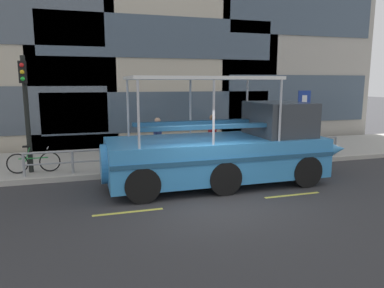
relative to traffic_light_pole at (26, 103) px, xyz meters
The scene contains 12 objects.
ground_plane 7.06m from the traffic_light_pole, 37.31° to the right, with size 120.00×120.00×0.00m, color #333335.
sidewalk 6.01m from the traffic_light_pole, 17.26° to the left, with size 32.00×4.80×0.18m, color #A8A59E.
curb_edge 5.86m from the traffic_light_pole, ahead, with size 32.00×0.18×0.18m, color #B2ADA3.
lane_centreline 7.30m from the traffic_light_pole, 40.08° to the right, with size 25.80×0.12×0.01m.
curb_guardrail 6.33m from the traffic_light_pole, ahead, with size 12.41×0.09×0.81m.
traffic_light_pole is the anchor object (origin of this frame).
parking_sign 10.96m from the traffic_light_pole, ahead, with size 0.60×0.12×2.75m.
leaned_bicycle 2.04m from the traffic_light_pole, 23.07° to the right, with size 1.74×0.46×0.96m.
duck_tour_boat 7.05m from the traffic_light_pole, 21.92° to the right, with size 8.66×2.68×3.46m.
pedestrian_near_bow 10.17m from the traffic_light_pole, ahead, with size 0.30×0.43×1.66m.
pedestrian_mid_left 7.15m from the traffic_light_pole, ahead, with size 0.30×0.48×1.77m.
pedestrian_mid_right 4.86m from the traffic_light_pole, ahead, with size 0.37×0.38×1.73m.
Camera 1 is at (-3.37, -9.20, 3.29)m, focal length 33.35 mm.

